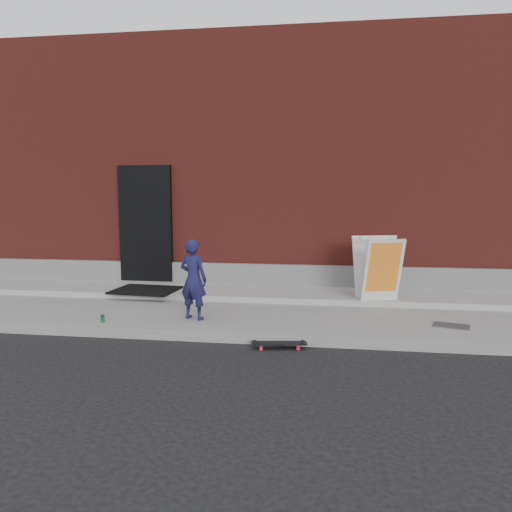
% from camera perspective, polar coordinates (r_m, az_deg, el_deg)
% --- Properties ---
extents(ground, '(80.00, 80.00, 0.00)m').
position_cam_1_polar(ground, '(6.73, -0.11, -10.09)').
color(ground, black).
rests_on(ground, ground).
extents(sidewalk, '(20.00, 3.00, 0.15)m').
position_cam_1_polar(sidewalk, '(8.14, 1.47, -6.45)').
color(sidewalk, slate).
rests_on(sidewalk, ground).
extents(apron, '(20.00, 1.20, 0.10)m').
position_cam_1_polar(apron, '(8.99, 2.17, -4.32)').
color(apron, gray).
rests_on(apron, sidewalk).
extents(building, '(20.00, 8.10, 5.00)m').
position_cam_1_polar(building, '(13.39, 4.39, 9.38)').
color(building, maroon).
rests_on(building, ground).
extents(child, '(0.50, 0.40, 1.19)m').
position_cam_1_polar(child, '(7.36, -7.17, -2.66)').
color(child, '#18163F').
rests_on(child, sidewalk).
extents(skateboard, '(0.71, 0.30, 0.08)m').
position_cam_1_polar(skateboard, '(6.56, 2.66, -9.98)').
color(skateboard, red).
rests_on(skateboard, ground).
extents(pizza_sign, '(0.83, 0.91, 1.05)m').
position_cam_1_polar(pizza_sign, '(8.45, 13.75, -1.30)').
color(pizza_sign, silver).
rests_on(pizza_sign, apron).
extents(soda_can, '(0.07, 0.07, 0.11)m').
position_cam_1_polar(soda_can, '(7.56, -17.12, -6.85)').
color(soda_can, '#1B8B3F').
rests_on(soda_can, sidewalk).
extents(doormat, '(1.17, 0.98, 0.03)m').
position_cam_1_polar(doormat, '(9.18, -12.52, -3.82)').
color(doormat, black).
rests_on(doormat, apron).
extents(utility_plate, '(0.55, 0.43, 0.01)m').
position_cam_1_polar(utility_plate, '(7.54, 21.41, -7.44)').
color(utility_plate, '#595A5F').
rests_on(utility_plate, sidewalk).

